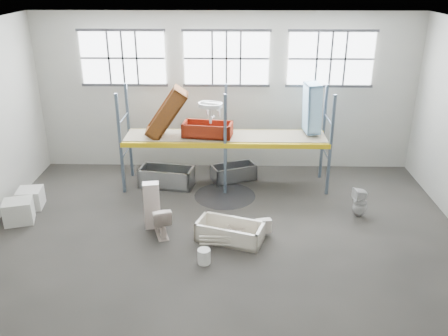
{
  "coord_description": "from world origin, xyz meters",
  "views": [
    {
      "loc": [
        0.24,
        -9.75,
        6.21
      ],
      "look_at": [
        0.0,
        1.5,
        1.4
      ],
      "focal_mm": 37.93,
      "sensor_mm": 36.0,
      "label": 1
    }
  ],
  "objects_px": {
    "steel_tub_right": "(234,172)",
    "blue_tub_upright": "(312,108)",
    "toilet_white": "(360,202)",
    "steel_tub_left": "(167,177)",
    "bathtub_beige": "(230,231)",
    "toilet_beige": "(161,220)",
    "bucket": "(204,256)",
    "cistern_tall": "(152,205)",
    "carton_near": "(19,211)",
    "rust_tub_flat": "(208,129)"
  },
  "relations": [
    {
      "from": "toilet_beige",
      "to": "toilet_white",
      "type": "bearing_deg",
      "value": 173.5
    },
    {
      "from": "steel_tub_left",
      "to": "blue_tub_upright",
      "type": "bearing_deg",
      "value": 4.25
    },
    {
      "from": "blue_tub_upright",
      "to": "bucket",
      "type": "height_order",
      "value": "blue_tub_upright"
    },
    {
      "from": "steel_tub_left",
      "to": "steel_tub_right",
      "type": "relative_size",
      "value": 1.19
    },
    {
      "from": "bucket",
      "to": "cistern_tall",
      "type": "bearing_deg",
      "value": 131.7
    },
    {
      "from": "steel_tub_right",
      "to": "blue_tub_upright",
      "type": "xyz_separation_m",
      "value": [
        2.27,
        -0.17,
        2.15
      ]
    },
    {
      "from": "toilet_white",
      "to": "cistern_tall",
      "type": "bearing_deg",
      "value": -93.63
    },
    {
      "from": "steel_tub_left",
      "to": "steel_tub_right",
      "type": "distance_m",
      "value": 2.11
    },
    {
      "from": "toilet_beige",
      "to": "blue_tub_upright",
      "type": "relative_size",
      "value": 0.57
    },
    {
      "from": "toilet_beige",
      "to": "cistern_tall",
      "type": "xyz_separation_m",
      "value": [
        -0.26,
        0.39,
        0.21
      ]
    },
    {
      "from": "cistern_tall",
      "to": "steel_tub_left",
      "type": "distance_m",
      "value": 2.52
    },
    {
      "from": "steel_tub_left",
      "to": "rust_tub_flat",
      "type": "relative_size",
      "value": 1.12
    },
    {
      "from": "toilet_beige",
      "to": "toilet_white",
      "type": "relative_size",
      "value": 1.02
    },
    {
      "from": "toilet_white",
      "to": "steel_tub_right",
      "type": "xyz_separation_m",
      "value": [
        -3.38,
        2.28,
        -0.16
      ]
    },
    {
      "from": "steel_tub_right",
      "to": "blue_tub_upright",
      "type": "bearing_deg",
      "value": -4.32
    },
    {
      "from": "blue_tub_upright",
      "to": "cistern_tall",
      "type": "bearing_deg",
      "value": -146.97
    },
    {
      "from": "bathtub_beige",
      "to": "toilet_beige",
      "type": "xyz_separation_m",
      "value": [
        -1.72,
        0.2,
        0.18
      ]
    },
    {
      "from": "cistern_tall",
      "to": "steel_tub_right",
      "type": "height_order",
      "value": "cistern_tall"
    },
    {
      "from": "rust_tub_flat",
      "to": "carton_near",
      "type": "bearing_deg",
      "value": -154.28
    },
    {
      "from": "toilet_white",
      "to": "steel_tub_left",
      "type": "relative_size",
      "value": 0.5
    },
    {
      "from": "toilet_beige",
      "to": "cistern_tall",
      "type": "relative_size",
      "value": 0.66
    },
    {
      "from": "steel_tub_right",
      "to": "blue_tub_upright",
      "type": "height_order",
      "value": "blue_tub_upright"
    },
    {
      "from": "cistern_tall",
      "to": "bucket",
      "type": "height_order",
      "value": "cistern_tall"
    },
    {
      "from": "carton_near",
      "to": "toilet_beige",
      "type": "bearing_deg",
      "value": -8.59
    },
    {
      "from": "steel_tub_left",
      "to": "carton_near",
      "type": "bearing_deg",
      "value": -147.14
    },
    {
      "from": "blue_tub_upright",
      "to": "bathtub_beige",
      "type": "bearing_deg",
      "value": -124.63
    },
    {
      "from": "bathtub_beige",
      "to": "carton_near",
      "type": "relative_size",
      "value": 2.25
    },
    {
      "from": "toilet_white",
      "to": "steel_tub_left",
      "type": "xyz_separation_m",
      "value": [
        -5.43,
        1.79,
        -0.11
      ]
    },
    {
      "from": "bathtub_beige",
      "to": "toilet_beige",
      "type": "bearing_deg",
      "value": -168.46
    },
    {
      "from": "steel_tub_left",
      "to": "steel_tub_right",
      "type": "xyz_separation_m",
      "value": [
        2.05,
        0.49,
        -0.05
      ]
    },
    {
      "from": "bathtub_beige",
      "to": "toilet_white",
      "type": "relative_size",
      "value": 1.99
    },
    {
      "from": "toilet_beige",
      "to": "steel_tub_right",
      "type": "xyz_separation_m",
      "value": [
        1.8,
        3.38,
        -0.16
      ]
    },
    {
      "from": "carton_near",
      "to": "steel_tub_left",
      "type": "bearing_deg",
      "value": 32.86
    },
    {
      "from": "steel_tub_left",
      "to": "rust_tub_flat",
      "type": "distance_m",
      "value": 1.99
    },
    {
      "from": "toilet_white",
      "to": "steel_tub_right",
      "type": "relative_size",
      "value": 0.6
    },
    {
      "from": "rust_tub_flat",
      "to": "bucket",
      "type": "height_order",
      "value": "rust_tub_flat"
    },
    {
      "from": "steel_tub_right",
      "to": "rust_tub_flat",
      "type": "bearing_deg",
      "value": -148.89
    },
    {
      "from": "cistern_tall",
      "to": "rust_tub_flat",
      "type": "relative_size",
      "value": 0.87
    },
    {
      "from": "bathtub_beige",
      "to": "steel_tub_right",
      "type": "height_order",
      "value": "steel_tub_right"
    },
    {
      "from": "toilet_white",
      "to": "steel_tub_right",
      "type": "height_order",
      "value": "toilet_white"
    },
    {
      "from": "steel_tub_left",
      "to": "bucket",
      "type": "distance_m",
      "value": 4.32
    },
    {
      "from": "toilet_white",
      "to": "rust_tub_flat",
      "type": "relative_size",
      "value": 0.56
    },
    {
      "from": "bucket",
      "to": "steel_tub_right",
      "type": "bearing_deg",
      "value": 81.83
    },
    {
      "from": "cistern_tall",
      "to": "carton_near",
      "type": "bearing_deg",
      "value": 167.47
    },
    {
      "from": "bathtub_beige",
      "to": "bucket",
      "type": "xyz_separation_m",
      "value": [
        -0.57,
        -0.99,
        -0.06
      ]
    },
    {
      "from": "toilet_beige",
      "to": "steel_tub_left",
      "type": "relative_size",
      "value": 0.52
    },
    {
      "from": "carton_near",
      "to": "blue_tub_upright",
      "type": "bearing_deg",
      "value": 18.43
    },
    {
      "from": "bathtub_beige",
      "to": "steel_tub_left",
      "type": "bearing_deg",
      "value": 140.7
    },
    {
      "from": "cistern_tall",
      "to": "bucket",
      "type": "xyz_separation_m",
      "value": [
        1.41,
        -1.58,
        -0.45
      ]
    },
    {
      "from": "cistern_tall",
      "to": "steel_tub_right",
      "type": "relative_size",
      "value": 0.92
    }
  ]
}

